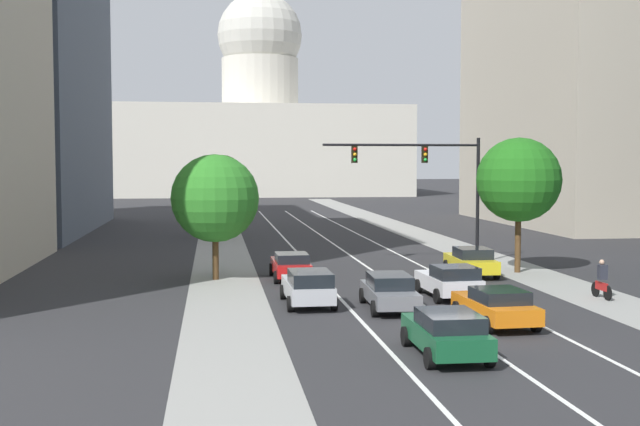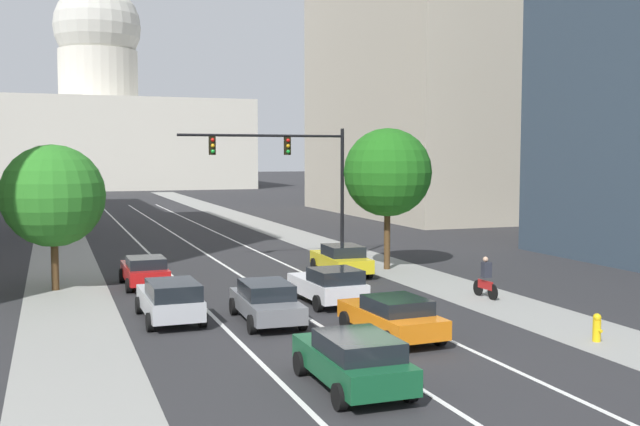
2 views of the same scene
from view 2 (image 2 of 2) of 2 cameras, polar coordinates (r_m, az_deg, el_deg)
ground_plane at (r=61.24m, az=-11.71°, el=-1.17°), size 400.00×400.00×0.00m
sidewalk_left at (r=55.65m, az=-19.23°, el=-1.88°), size 3.47×130.00×0.01m
sidewalk_right at (r=58.11m, az=-3.08°, el=-1.38°), size 3.47×130.00×0.01m
lane_stripe_left at (r=46.05m, az=-12.95°, el=-3.01°), size 0.16×90.00×0.01m
lane_stripe_center at (r=46.53m, az=-9.06°, el=-2.87°), size 0.16×90.00×0.01m
lane_stripe_right at (r=47.22m, az=-5.27°, el=-2.73°), size 0.16×90.00×0.01m
capitol_building at (r=140.97m, az=-16.49°, el=6.40°), size 51.07×28.96×37.52m
car_gray at (r=26.52m, az=-4.13°, el=-6.73°), size 2.09×4.60×1.43m
car_yellow at (r=36.84m, az=1.63°, el=-3.55°), size 2.18×4.69×1.49m
car_white at (r=29.57m, az=0.67°, el=-5.52°), size 2.25×4.10×1.50m
car_silver at (r=27.02m, az=-11.37°, el=-6.48°), size 2.03×4.42×1.54m
car_green at (r=19.12m, az=2.56°, el=-11.08°), size 2.02×4.32×1.44m
car_orange at (r=24.32m, az=5.53°, el=-7.83°), size 2.21×4.50×1.38m
car_red at (r=34.36m, az=-13.24°, el=-4.31°), size 1.96×4.26×1.40m
traffic_signal_mast at (r=40.55m, az=-2.03°, el=3.71°), size 9.23×0.39×7.35m
fire_hydrant at (r=25.34m, az=20.40°, el=-8.19°), size 0.26×0.35×0.91m
cyclist at (r=31.57m, az=12.55°, el=-4.84°), size 0.37×1.70×1.72m
street_tree_near_left at (r=34.26m, az=-19.73°, el=1.24°), size 4.44×4.44×6.36m
street_tree_mid_left at (r=57.98m, az=-19.24°, el=3.01°), size 3.61×3.61×6.52m
street_tree_near_right at (r=38.39m, az=5.18°, el=3.09°), size 4.53×4.53×7.27m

